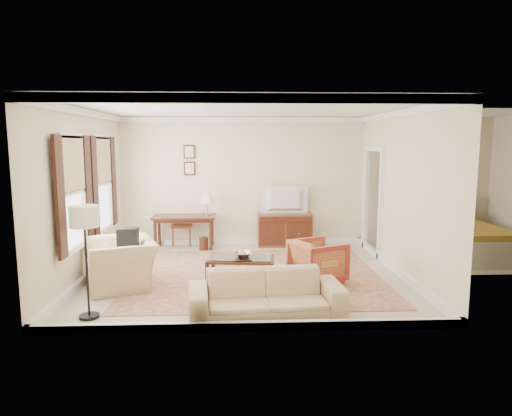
{
  "coord_description": "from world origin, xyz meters",
  "views": [
    {
      "loc": [
        -0.15,
        -7.86,
        2.32
      ],
      "look_at": [
        0.2,
        0.3,
        1.15
      ],
      "focal_mm": 32.0,
      "sensor_mm": 36.0,
      "label": 1
    }
  ],
  "objects": [
    {
      "name": "book_b",
      "position": [
        0.18,
        -0.59,
        0.17
      ],
      "size": [
        0.22,
        0.21,
        0.38
      ],
      "primitive_type": "imported",
      "rotation": [
        0.0,
        0.0,
        -0.75
      ],
      "color": "brown",
      "rests_on": "coffee_table"
    },
    {
      "name": "book_a",
      "position": [
        -0.2,
        -0.5,
        0.18
      ],
      "size": [
        0.28,
        0.1,
        0.38
      ],
      "primitive_type": "imported",
      "rotation": [
        0.0,
        0.0,
        -0.25
      ],
      "color": "brown",
      "rests_on": "coffee_table"
    },
    {
      "name": "desk_lamp",
      "position": [
        -0.8,
        2.06,
        0.99
      ],
      "size": [
        0.32,
        0.32,
        0.5
      ],
      "primitive_type": null,
      "color": "silver",
      "rests_on": "writing_desk"
    },
    {
      "name": "backpack",
      "position": [
        -1.92,
        -0.5,
        0.77
      ],
      "size": [
        0.37,
        0.39,
        0.4
      ],
      "primitive_type": "cube",
      "rotation": [
        0.0,
        0.0,
        -0.88
      ],
      "color": "black",
      "rests_on": "club_armchair"
    },
    {
      "name": "sideboard",
      "position": [
        0.93,
        2.24,
        0.37
      ],
      "size": [
        1.21,
        0.47,
        0.75
      ],
      "primitive_type": "cube",
      "color": "brown",
      "rests_on": "room_shell"
    },
    {
      "name": "writing_desk",
      "position": [
        -1.3,
        2.06,
        0.63
      ],
      "size": [
        1.35,
        0.67,
        0.74
      ],
      "color": "#431F13",
      "rests_on": "room_shell"
    },
    {
      "name": "desk_chair",
      "position": [
        -1.39,
        2.41,
        0.53
      ],
      "size": [
        0.54,
        0.54,
        1.05
      ],
      "primitive_type": null,
      "rotation": [
        0.0,
        0.0,
        -0.23
      ],
      "color": "brown",
      "rests_on": "room_shell"
    },
    {
      "name": "floor_lamp",
      "position": [
        -2.13,
        -1.94,
        1.26
      ],
      "size": [
        0.37,
        0.37,
        1.51
      ],
      "color": "black",
      "rests_on": "room_shell"
    },
    {
      "name": "coffee_table",
      "position": [
        -0.09,
        -0.52,
        0.35
      ],
      "size": [
        1.14,
        0.75,
        0.46
      ],
      "rotation": [
        0.0,
        0.0,
        -0.12
      ],
      "color": "#431F13",
      "rests_on": "room_shell"
    },
    {
      "name": "room_shell",
      "position": [
        0.0,
        0.0,
        2.47
      ],
      "size": [
        5.51,
        5.01,
        2.91
      ],
      "color": "beige",
      "rests_on": "ground"
    },
    {
      "name": "doorway",
      "position": [
        2.71,
        1.5,
        1.08
      ],
      "size": [
        0.1,
        1.12,
        2.25
      ],
      "primitive_type": null,
      "color": "white",
      "rests_on": "room_shell"
    },
    {
      "name": "framed_prints",
      "position": [
        -1.2,
        2.47,
        1.94
      ],
      "size": [
        0.25,
        0.04,
        0.68
      ],
      "primitive_type": null,
      "color": "#431F13",
      "rests_on": "room_shell"
    },
    {
      "name": "tv",
      "position": [
        0.93,
        2.22,
        1.25
      ],
      "size": [
        1.01,
        0.58,
        0.13
      ],
      "primitive_type": "imported",
      "rotation": [
        0.0,
        0.0,
        3.14
      ],
      "color": "black",
      "rests_on": "sideboard"
    },
    {
      "name": "striped_armchair",
      "position": [
        1.2,
        -0.5,
        0.39
      ],
      "size": [
        0.97,
        0.99,
        0.79
      ],
      "primitive_type": "imported",
      "rotation": [
        0.0,
        0.0,
        1.98
      ],
      "color": "maroon",
      "rests_on": "room_shell"
    },
    {
      "name": "annex_bedroom",
      "position": [
        4.49,
        1.15,
        0.34
      ],
      "size": [
        3.0,
        2.7,
        2.9
      ],
      "color": "beige",
      "rests_on": "ground"
    },
    {
      "name": "rug",
      "position": [
        0.17,
        -0.05,
        0.01
      ],
      "size": [
        4.36,
        3.74,
        0.01
      ],
      "primitive_type": "cube",
      "rotation": [
        0.0,
        0.0,
        0.01
      ],
      "color": "brown",
      "rests_on": "room_shell"
    },
    {
      "name": "window_front",
      "position": [
        -2.7,
        -0.7,
        1.55
      ],
      "size": [
        0.12,
        1.56,
        1.8
      ],
      "primitive_type": null,
      "color": "#CCB284",
      "rests_on": "room_shell"
    },
    {
      "name": "club_armchair",
      "position": [
        -2.03,
        -0.58,
        0.52
      ],
      "size": [
        1.15,
        1.38,
        1.03
      ],
      "primitive_type": "imported",
      "rotation": [
        0.0,
        0.0,
        -1.19
      ],
      "color": "#C8B787",
      "rests_on": "room_shell"
    },
    {
      "name": "sofa",
      "position": [
        0.24,
        -1.96,
        0.4
      ],
      "size": [
        2.1,
        0.78,
        0.8
      ],
      "primitive_type": "imported",
      "rotation": [
        0.0,
        0.0,
        0.09
      ],
      "color": "#C8B787",
      "rests_on": "room_shell"
    },
    {
      "name": "window_rear",
      "position": [
        -2.7,
        0.9,
        1.55
      ],
      "size": [
        0.12,
        1.56,
        1.8
      ],
      "primitive_type": null,
      "color": "#CCB284",
      "rests_on": "room_shell"
    },
    {
      "name": "fruit_bowl",
      "position": [
        -0.05,
        -0.5,
        0.51
      ],
      "size": [
        0.42,
        0.42,
        0.1
      ],
      "primitive_type": "imported",
      "color": "silver",
      "rests_on": "coffee_table"
    }
  ]
}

